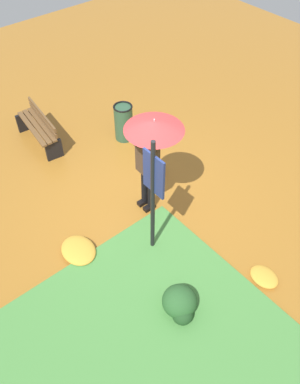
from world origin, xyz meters
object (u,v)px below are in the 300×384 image
(info_sign_post, at_px, (153,187))
(handbag, at_px, (155,169))
(park_bench, at_px, (39,128))
(trash_bin, at_px, (124,122))
(person_with_umbrella, at_px, (151,143))

(info_sign_post, relative_size, handbag, 6.22)
(handbag, bearing_deg, park_bench, -152.14)
(info_sign_post, bearing_deg, trash_bin, 151.72)
(person_with_umbrella, xyz_separation_m, info_sign_post, (0.70, -0.55, -0.11))
(park_bench, bearing_deg, info_sign_post, 0.78)
(info_sign_post, bearing_deg, handbag, 138.38)
(handbag, distance_m, trash_bin, 1.40)
(person_with_umbrella, xyz_separation_m, park_bench, (-3.01, -0.60, -1.15))
(park_bench, height_order, trash_bin, trash_bin)
(info_sign_post, relative_size, trash_bin, 2.76)
(person_with_umbrella, xyz_separation_m, trash_bin, (-1.99, 0.90, -1.13))
(person_with_umbrella, distance_m, info_sign_post, 0.90)
(trash_bin, bearing_deg, info_sign_post, -28.28)
(person_with_umbrella, bearing_deg, trash_bin, 155.68)
(person_with_umbrella, distance_m, park_bench, 3.28)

